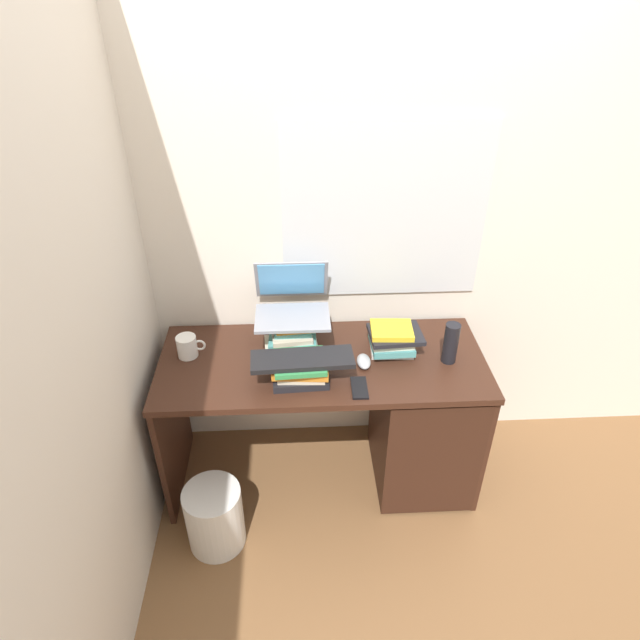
% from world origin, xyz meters
% --- Properties ---
extents(ground_plane, '(6.00, 6.00, 0.00)m').
position_xyz_m(ground_plane, '(0.00, 0.00, 0.00)').
color(ground_plane, brown).
extents(wall_back, '(6.00, 0.06, 2.60)m').
position_xyz_m(wall_back, '(0.00, 0.35, 1.30)').
color(wall_back, silver).
rests_on(wall_back, ground).
extents(wall_left, '(0.05, 6.00, 2.60)m').
position_xyz_m(wall_left, '(-0.80, 0.00, 1.30)').
color(wall_left, beige).
rests_on(wall_left, ground).
extents(desk, '(1.44, 0.60, 0.72)m').
position_xyz_m(desk, '(0.37, -0.02, 0.40)').
color(desk, '#381E14').
rests_on(desk, ground).
extents(book_stack_tall, '(0.24, 0.19, 0.16)m').
position_xyz_m(book_stack_tall, '(-0.13, 0.09, 0.80)').
color(book_stack_tall, beige).
rests_on(book_stack_tall, desk).
extents(book_stack_keyboard_riser, '(0.24, 0.20, 0.11)m').
position_xyz_m(book_stack_keyboard_riser, '(-0.10, -0.14, 0.78)').
color(book_stack_keyboard_riser, black).
rests_on(book_stack_keyboard_riser, desk).
extents(book_stack_side, '(0.24, 0.19, 0.13)m').
position_xyz_m(book_stack_side, '(0.31, 0.04, 0.79)').
color(book_stack_side, white).
rests_on(book_stack_side, desk).
extents(laptop, '(0.33, 0.30, 0.22)m').
position_xyz_m(laptop, '(-0.13, 0.16, 0.93)').
color(laptop, gray).
rests_on(laptop, book_stack_tall).
extents(keyboard, '(0.43, 0.16, 0.02)m').
position_xyz_m(keyboard, '(-0.09, -0.14, 0.84)').
color(keyboard, black).
rests_on(keyboard, book_stack_keyboard_riser).
extents(computer_mouse, '(0.06, 0.10, 0.04)m').
position_xyz_m(computer_mouse, '(0.18, -0.04, 0.74)').
color(computer_mouse, '#A5A8AD').
rests_on(computer_mouse, desk).
extents(mug, '(0.13, 0.09, 0.10)m').
position_xyz_m(mug, '(-0.59, 0.06, 0.77)').
color(mug, white).
rests_on(mug, desk).
extents(water_bottle, '(0.06, 0.06, 0.19)m').
position_xyz_m(water_bottle, '(0.55, -0.03, 0.82)').
color(water_bottle, black).
rests_on(water_bottle, desk).
extents(cell_phone, '(0.07, 0.14, 0.01)m').
position_xyz_m(cell_phone, '(0.14, -0.20, 0.73)').
color(cell_phone, black).
rests_on(cell_phone, desk).
extents(wastebasket, '(0.25, 0.25, 0.32)m').
position_xyz_m(wastebasket, '(-0.49, -0.37, 0.16)').
color(wastebasket, silver).
rests_on(wastebasket, ground).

